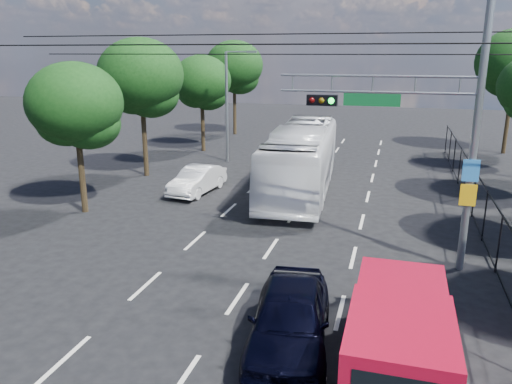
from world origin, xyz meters
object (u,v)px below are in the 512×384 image
(white_bus, at_px, (301,159))
(white_van, at_px, (197,180))
(navy_hatchback, at_px, (290,318))
(red_pickup, at_px, (399,337))
(signal_mast, at_px, (436,110))

(white_bus, relative_size, white_van, 2.97)
(navy_hatchback, distance_m, white_bus, 14.54)
(red_pickup, bearing_deg, navy_hatchback, 164.69)
(white_bus, bearing_deg, navy_hatchback, -84.29)
(signal_mast, distance_m, white_van, 13.33)
(signal_mast, bearing_deg, white_bus, 124.92)
(white_van, bearing_deg, red_pickup, -46.30)
(signal_mast, bearing_deg, white_van, 149.45)
(white_bus, distance_m, white_van, 5.46)
(signal_mast, distance_m, red_pickup, 7.94)
(red_pickup, height_order, white_van, red_pickup)
(signal_mast, height_order, navy_hatchback, signal_mast)
(navy_hatchback, bearing_deg, white_van, 114.35)
(navy_hatchback, height_order, white_bus, white_bus)
(signal_mast, distance_m, navy_hatchback, 8.20)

